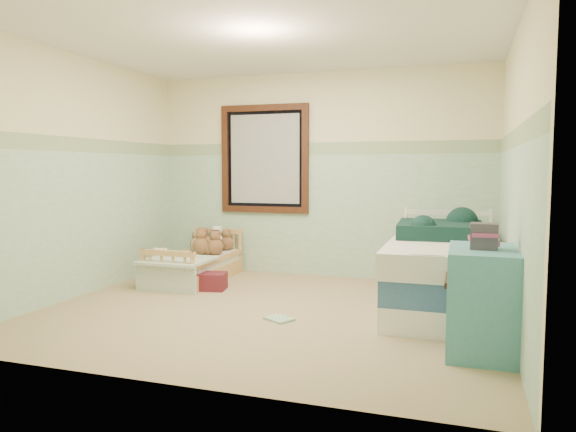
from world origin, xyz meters
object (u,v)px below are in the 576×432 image
(toddler_bed_frame, at_px, (196,273))
(floor_book, at_px, (279,319))
(plush_floor_cream, at_px, (161,270))
(red_pillow, at_px, (212,281))
(plush_floor_tan, at_px, (167,274))
(dresser, at_px, (482,300))
(twin_bed_frame, at_px, (443,299))

(toddler_bed_frame, xyz_separation_m, floor_book, (1.51, -1.31, -0.08))
(plush_floor_cream, distance_m, floor_book, 2.15)
(red_pillow, bearing_deg, plush_floor_tan, 169.32)
(dresser, relative_size, floor_book, 3.23)
(toddler_bed_frame, bearing_deg, red_pillow, -44.40)
(plush_floor_cream, bearing_deg, red_pillow, -13.96)
(dresser, bearing_deg, twin_bed_frame, 105.53)
(toddler_bed_frame, distance_m, plush_floor_tan, 0.36)
(toddler_bed_frame, height_order, plush_floor_cream, plush_floor_cream)
(plush_floor_tan, xyz_separation_m, red_pillow, (0.64, -0.12, -0.02))
(toddler_bed_frame, relative_size, dresser, 1.76)
(plush_floor_tan, xyz_separation_m, dresser, (3.39, -1.32, 0.26))
(plush_floor_cream, relative_size, red_pillow, 0.92)
(twin_bed_frame, distance_m, red_pillow, 2.45)
(floor_book, bearing_deg, plush_floor_tan, 178.32)
(dresser, xyz_separation_m, floor_book, (-1.66, 0.29, -0.37))
(plush_floor_tan, height_order, floor_book, plush_floor_tan)
(plush_floor_tan, height_order, red_pillow, plush_floor_tan)
(toddler_bed_frame, xyz_separation_m, plush_floor_tan, (-0.22, -0.29, 0.03))
(dresser, height_order, floor_book, dresser)
(plush_floor_tan, distance_m, dresser, 3.65)
(plush_floor_cream, relative_size, plush_floor_tan, 1.19)
(twin_bed_frame, relative_size, dresser, 2.50)
(plush_floor_cream, bearing_deg, toddler_bed_frame, 33.14)
(twin_bed_frame, height_order, dresser, dresser)
(plush_floor_tan, bearing_deg, red_pillow, -10.68)
(twin_bed_frame, relative_size, red_pillow, 6.36)
(twin_bed_frame, distance_m, dresser, 1.16)
(twin_bed_frame, bearing_deg, red_pillow, 177.55)
(toddler_bed_frame, height_order, twin_bed_frame, twin_bed_frame)
(plush_floor_cream, distance_m, twin_bed_frame, 3.22)
(dresser, distance_m, floor_book, 1.72)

